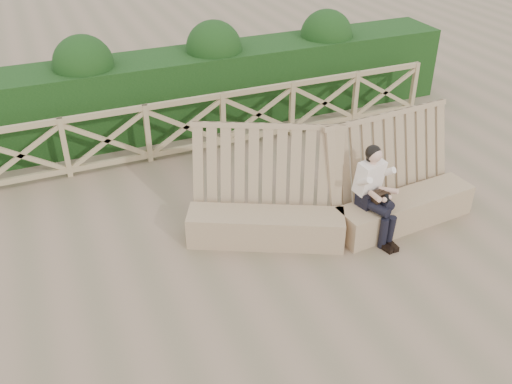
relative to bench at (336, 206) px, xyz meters
name	(u,v)px	position (x,y,z in m)	size (l,w,h in m)	color
ground	(261,262)	(-1.33, -0.31, -0.41)	(60.00, 60.00, 0.00)	brown
bench	(336,206)	(0.00, 0.00, 0.00)	(4.38, 1.68, 1.61)	#967256
woman	(375,190)	(0.43, -0.31, 0.36)	(0.46, 0.87, 1.42)	black
guardrail	(186,127)	(-1.33, 3.19, 0.15)	(10.10, 0.09, 1.10)	#998359
hedge	(168,94)	(-1.33, 4.39, 0.34)	(12.00, 1.20, 1.50)	black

